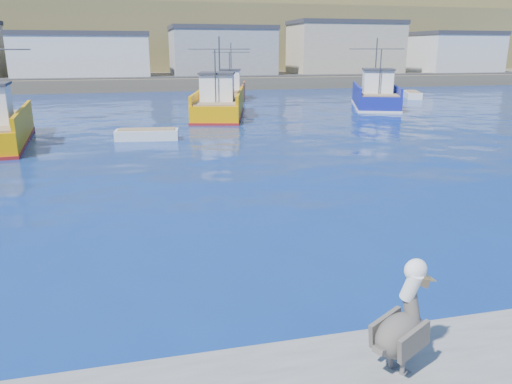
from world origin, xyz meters
TOP-DOWN VIEW (x-y plane):
  - ground at (0.00, 0.00)m, footprint 260.00×260.00m
  - dock_bollards at (0.60, -3.40)m, footprint 36.20×0.20m
  - far_shore at (0.00, 109.20)m, footprint 200.00×81.00m
  - trawler_yellow_b at (3.17, 30.42)m, footprint 6.19×11.22m
  - trawler_blue at (18.94, 34.02)m, footprint 7.42×11.40m
  - boat_orange at (7.03, 45.04)m, footprint 4.80×8.38m
  - skiff_mid at (-2.96, 20.79)m, footprint 3.91×1.78m
  - skiff_far at (27.24, 41.21)m, footprint 3.10×4.63m
  - pelican at (0.07, -4.18)m, footprint 1.42×0.95m

SIDE VIEW (x-z plane):
  - ground at x=0.00m, z-range 0.00..0.00m
  - skiff_mid at x=-2.96m, z-range -0.15..0.67m
  - skiff_far at x=27.24m, z-range -0.17..0.78m
  - dock_bollards at x=0.60m, z-range 0.50..0.80m
  - trawler_yellow_b at x=3.17m, z-range -2.21..4.22m
  - boat_orange at x=7.03m, z-range -2.00..4.02m
  - trawler_blue at x=18.94m, z-range -2.21..4.24m
  - pelican at x=0.07m, z-range 0.37..2.18m
  - far_shore at x=0.00m, z-range -3.02..20.98m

